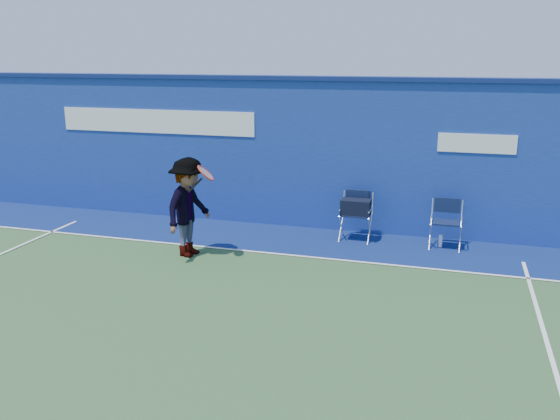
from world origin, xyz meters
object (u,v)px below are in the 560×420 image
(directors_chair_left, at_px, (356,220))
(water_bottle, at_px, (440,241))
(directors_chair_right, at_px, (445,233))
(tennis_player, at_px, (189,207))

(directors_chair_left, relative_size, water_bottle, 3.88)
(water_bottle, bearing_deg, directors_chair_right, -0.70)
(directors_chair_left, relative_size, tennis_player, 0.53)
(directors_chair_left, bearing_deg, directors_chair_right, -0.30)
(directors_chair_right, height_order, water_bottle, directors_chair_right)
(directors_chair_right, relative_size, water_bottle, 3.70)
(directors_chair_right, relative_size, tennis_player, 0.51)
(water_bottle, distance_m, tennis_player, 4.70)
(water_bottle, relative_size, tennis_player, 0.14)
(directors_chair_left, distance_m, water_bottle, 1.63)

